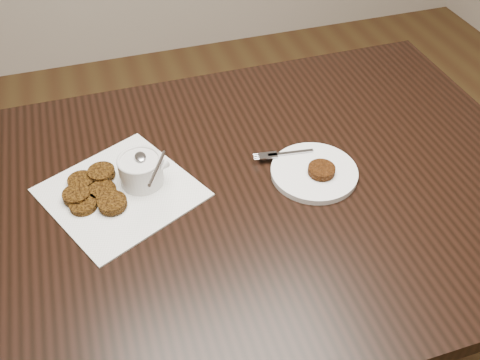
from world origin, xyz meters
name	(u,v)px	position (x,y,z in m)	size (l,w,h in m)	color
table	(227,296)	(-0.07, 0.05, 0.38)	(1.43, 0.92, 0.75)	black
napkin	(121,192)	(-0.27, 0.12, 0.75)	(0.28, 0.28, 0.00)	white
sauce_ramekin	(139,159)	(-0.22, 0.14, 0.82)	(0.12, 0.12, 0.13)	silver
patty_cluster	(91,193)	(-0.33, 0.12, 0.76)	(0.19, 0.19, 0.02)	#603A0C
plate_with_patty	(314,170)	(0.14, 0.05, 0.76)	(0.19, 0.19, 0.03)	white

